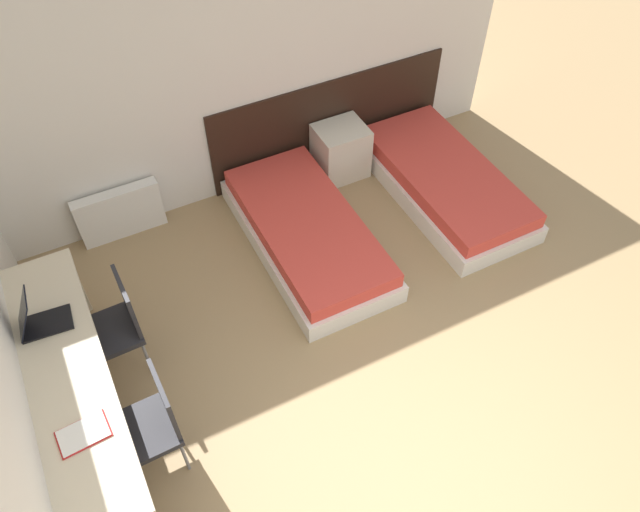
% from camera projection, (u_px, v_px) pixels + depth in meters
% --- Properties ---
extents(ground_plane, '(20.00, 20.00, 0.00)m').
position_uv_depth(ground_plane, '(452.00, 502.00, 4.32)').
color(ground_plane, '#9E7F56').
extents(wall_back, '(5.62, 0.05, 2.70)m').
position_uv_depth(wall_back, '(233.00, 68.00, 5.45)').
color(wall_back, silver).
rests_on(wall_back, ground_plane).
extents(headboard_panel, '(2.58, 0.03, 0.96)m').
position_uv_depth(headboard_panel, '(330.00, 122.00, 6.36)').
color(headboard_panel, black).
rests_on(headboard_panel, ground_plane).
extents(bed_near_window, '(0.95, 1.99, 0.35)m').
position_uv_depth(bed_near_window, '(307.00, 233.00, 5.77)').
color(bed_near_window, silver).
rests_on(bed_near_window, ground_plane).
extents(bed_near_door, '(0.95, 1.99, 0.35)m').
position_uv_depth(bed_near_door, '(445.00, 182.00, 6.23)').
color(bed_near_door, silver).
rests_on(bed_near_door, ground_plane).
extents(nightstand, '(0.50, 0.43, 0.56)m').
position_uv_depth(nightstand, '(341.00, 151.00, 6.37)').
color(nightstand, beige).
rests_on(nightstand, ground_plane).
extents(radiator, '(0.79, 0.12, 0.52)m').
position_uv_depth(radiator, '(120.00, 213.00, 5.81)').
color(radiator, silver).
rests_on(radiator, ground_plane).
extents(desk, '(0.52, 2.25, 0.76)m').
position_uv_depth(desk, '(73.00, 386.00, 4.24)').
color(desk, beige).
rests_on(desk, ground_plane).
extents(chair_near_laptop, '(0.44, 0.44, 0.92)m').
position_uv_depth(chair_near_laptop, '(116.00, 324.00, 4.69)').
color(chair_near_laptop, '#232328').
rests_on(chair_near_laptop, ground_plane).
extents(chair_near_notebook, '(0.44, 0.44, 0.92)m').
position_uv_depth(chair_near_notebook, '(151.00, 422.00, 4.16)').
color(chair_near_notebook, '#232328').
rests_on(chair_near_notebook, ground_plane).
extents(laptop, '(0.37, 0.25, 0.34)m').
position_uv_depth(laptop, '(38.00, 320.00, 4.32)').
color(laptop, black).
rests_on(laptop, desk).
extents(open_notebook, '(0.33, 0.22, 0.02)m').
position_uv_depth(open_notebook, '(83.00, 434.00, 3.83)').
color(open_notebook, '#B21E1E').
rests_on(open_notebook, desk).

